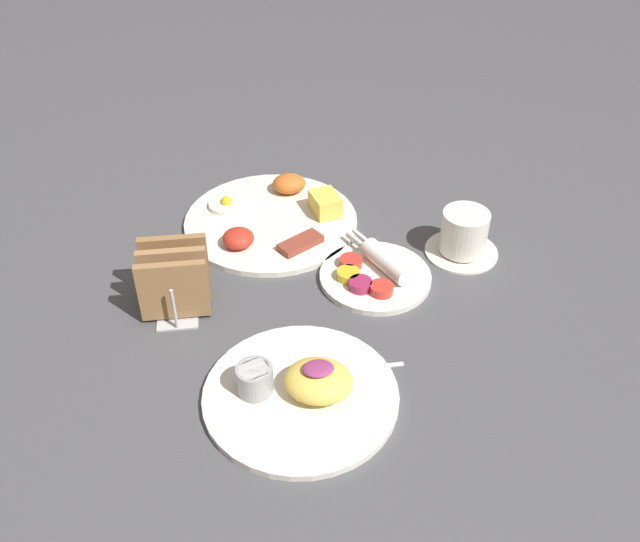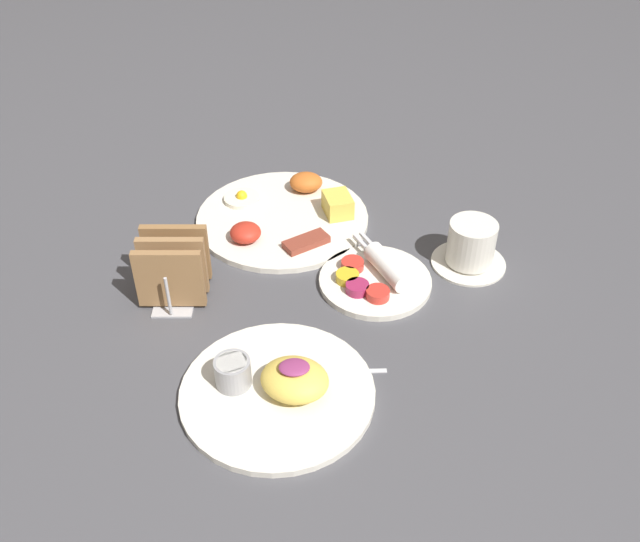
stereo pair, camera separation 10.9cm
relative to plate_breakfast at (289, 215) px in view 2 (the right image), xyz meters
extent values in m
plane|color=#47474C|center=(-0.01, -0.21, -0.01)|extent=(3.00, 3.00, 0.00)
cylinder|color=silver|center=(0.00, 0.00, -0.01)|extent=(0.30, 0.30, 0.01)
cube|color=#E5C64C|center=(0.09, 0.01, 0.02)|extent=(0.06, 0.07, 0.04)
ellipsoid|color=#C66023|center=(0.03, 0.08, 0.02)|extent=(0.06, 0.05, 0.03)
cylinder|color=#F4EACC|center=(-0.08, 0.05, 0.00)|extent=(0.06, 0.06, 0.01)
sphere|color=yellow|center=(-0.08, 0.05, 0.01)|extent=(0.02, 0.02, 0.02)
ellipsoid|color=red|center=(-0.07, -0.07, 0.01)|extent=(0.05, 0.05, 0.03)
cube|color=brown|center=(0.03, -0.09, 0.01)|extent=(0.08, 0.07, 0.01)
cylinder|color=silver|center=(0.14, -0.18, -0.01)|extent=(0.18, 0.18, 0.01)
cylinder|color=red|center=(0.11, -0.15, 0.01)|extent=(0.04, 0.04, 0.01)
cylinder|color=gold|center=(0.10, -0.18, 0.01)|extent=(0.04, 0.04, 0.01)
cylinder|color=#99234C|center=(0.11, -0.21, 0.01)|extent=(0.04, 0.04, 0.01)
cylinder|color=red|center=(0.14, -0.22, 0.01)|extent=(0.04, 0.04, 0.01)
cylinder|color=white|center=(0.16, -0.17, 0.02)|extent=(0.07, 0.10, 0.03)
cube|color=silver|center=(0.13, -0.10, 0.02)|extent=(0.03, 0.05, 0.00)
cube|color=silver|center=(0.14, -0.10, 0.02)|extent=(0.03, 0.05, 0.00)
cylinder|color=silver|center=(0.00, -0.41, -0.01)|extent=(0.26, 0.26, 0.01)
ellipsoid|color=#EAC651|center=(0.03, -0.41, 0.02)|extent=(0.11, 0.10, 0.04)
ellipsoid|color=#8C3366|center=(0.03, -0.41, 0.04)|extent=(0.04, 0.03, 0.01)
cylinder|color=#99999E|center=(-0.06, -0.39, 0.02)|extent=(0.05, 0.05, 0.04)
cylinder|color=white|center=(-0.06, -0.39, 0.04)|extent=(0.04, 0.04, 0.01)
cube|color=#B7B7BC|center=(-0.16, -0.20, -0.01)|extent=(0.06, 0.12, 0.01)
cube|color=olive|center=(-0.16, -0.23, 0.04)|extent=(0.10, 0.01, 0.10)
cube|color=#986F46|center=(-0.16, -0.20, 0.04)|extent=(0.10, 0.01, 0.10)
cube|color=olive|center=(-0.16, -0.17, 0.04)|extent=(0.10, 0.01, 0.10)
cylinder|color=#B7B7BC|center=(-0.16, -0.25, 0.03)|extent=(0.01, 0.01, 0.07)
cylinder|color=#B7B7BC|center=(-0.16, -0.14, 0.03)|extent=(0.01, 0.01, 0.07)
cylinder|color=silver|center=(0.30, -0.13, -0.01)|extent=(0.12, 0.12, 0.01)
cylinder|color=silver|center=(0.30, -0.13, 0.03)|extent=(0.08, 0.08, 0.07)
cylinder|color=#381E0F|center=(0.30, -0.13, 0.06)|extent=(0.06, 0.06, 0.01)
cube|color=silver|center=(0.09, -0.36, -0.01)|extent=(0.11, 0.01, 0.00)
ellipsoid|color=silver|center=(0.03, -0.37, -0.01)|extent=(0.02, 0.02, 0.01)
camera|label=1|loc=(-0.05, -1.03, 0.70)|focal=40.00mm
camera|label=2|loc=(0.06, -1.03, 0.70)|focal=40.00mm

